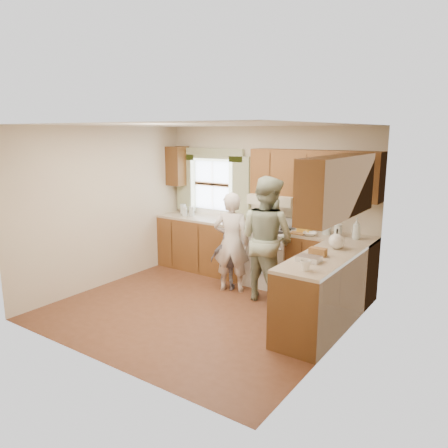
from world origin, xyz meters
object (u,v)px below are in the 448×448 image
Objects in this scene: child at (228,261)px; woman_left at (231,242)px; stove at (271,256)px; woman_right at (267,239)px.

woman_left is at bearing 158.44° from child.
stove is at bearing -144.13° from woman_left.
child is at bearing 11.32° from woman_right.
woman_right reaches higher than child.
woman_left is (-0.37, -0.59, 0.30)m from stove.
stove is 0.70× the size of woman_left.
woman_left is 0.31m from child.
stove is 0.73m from child.
woman_right is at bearing 158.44° from child.
child is (-0.68, 0.00, -0.44)m from woman_right.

